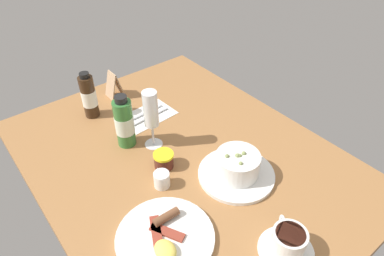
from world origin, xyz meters
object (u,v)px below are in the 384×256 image
wine_glass (151,112)px  coffee_cup (288,243)px  menu_card (114,84)px  creamer_jug (162,179)px  sauce_bottle_green (124,123)px  porridge_bowl (237,167)px  jam_jar (163,160)px  cutlery_setting (146,116)px  sauce_bottle_brown (89,96)px  breakfast_plate (165,238)px

wine_glass → coffee_cup: bearing=-176.5°
menu_card → coffee_cup: bearing=179.1°
creamer_jug → sauce_bottle_green: size_ratio=0.30×
porridge_bowl → jam_jar: porridge_bowl is taller
wine_glass → jam_jar: wine_glass is taller
cutlery_setting → menu_card: bearing=5.6°
coffee_cup → wine_glass: 52.93cm
sauce_bottle_brown → breakfast_plate: (-58.82, 9.36, -7.09)cm
jam_jar → sauce_bottle_green: 17.41cm
coffee_cup → jam_jar: 42.26cm
cutlery_setting → breakfast_plate: 51.78cm
porridge_bowl → sauce_bottle_brown: size_ratio=1.30×
sauce_bottle_green → sauce_bottle_brown: 21.46cm
jam_jar → sauce_bottle_green: (16.07, 3.27, 5.83)cm
wine_glass → porridge_bowl: bearing=-157.6°
cutlery_setting → breakfast_plate: size_ratio=0.82×
jam_jar → breakfast_plate: size_ratio=0.25×
porridge_bowl → menu_card: (60.61, 6.68, 1.36)cm
cutlery_setting → wine_glass: bearing=156.2°
menu_card → breakfast_plate: bearing=161.3°
cutlery_setting → jam_jar: bearing=158.8°
creamer_jug → menu_card: (49.94, -12.48, 2.57)cm
porridge_bowl → coffee_cup: porridge_bowl is taller
cutlery_setting → wine_glass: (-14.35, 6.33, 12.77)cm
sauce_bottle_brown → menu_card: size_ratio=1.70×
wine_glass → creamer_jug: bearing=153.7°
creamer_jug → menu_card: size_ratio=0.54×
coffee_cup → breakfast_plate: (20.40, 20.80, -2.38)cm
porridge_bowl → menu_card: menu_card is taller
cutlery_setting → jam_jar: (-24.50, 9.48, 2.30)cm
creamer_jug → breakfast_plate: bearing=147.8°
jam_jar → sauce_bottle_green: bearing=11.5°
breakfast_plate → wine_glass: bearing=-29.3°
cutlery_setting → wine_glass: wine_glass is taller
cutlery_setting → breakfast_plate: breakfast_plate is taller
coffee_cup → jam_jar: coffee_cup is taller
cutlery_setting → jam_jar: jam_jar is taller
jam_jar → breakfast_plate: jam_jar is taller
menu_card → sauce_bottle_brown: bearing=116.6°
cutlery_setting → creamer_jug: creamer_jug is taller
creamer_jug → cutlery_setting: bearing=-25.1°
creamer_jug → breakfast_plate: creamer_jug is taller
cutlery_setting → sauce_bottle_green: sauce_bottle_green is taller
porridge_bowl → jam_jar: bearing=40.3°
sauce_bottle_green → breakfast_plate: bearing=163.3°
sauce_bottle_brown → breakfast_plate: bearing=171.0°
cutlery_setting → sauce_bottle_green: bearing=123.5°
porridge_bowl → sauce_bottle_green: size_ratio=1.23×
jam_jar → sauce_bottle_green: sauce_bottle_green is taller
breakfast_plate → cutlery_setting: bearing=-27.6°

